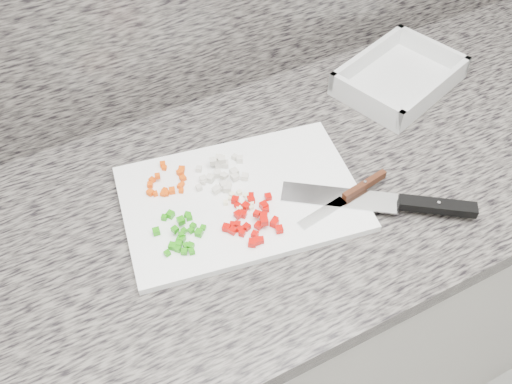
# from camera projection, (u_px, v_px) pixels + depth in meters

# --- Properties ---
(cabinet) EXTENTS (3.92, 0.62, 0.86)m
(cabinet) POSITION_uv_depth(u_px,v_px,m) (271.00, 312.00, 1.41)
(cabinet) COLOR beige
(cabinet) RESTS_ON ground
(countertop) EXTENTS (3.96, 0.64, 0.04)m
(countertop) POSITION_uv_depth(u_px,v_px,m) (276.00, 193.00, 1.07)
(countertop) COLOR #605B54
(countertop) RESTS_ON cabinet
(cutting_board) EXTENTS (0.46, 0.35, 0.01)m
(cutting_board) POSITION_uv_depth(u_px,v_px,m) (241.00, 198.00, 1.02)
(cutting_board) COLOR white
(cutting_board) RESTS_ON countertop
(carrot_pile) EXTENTS (0.09, 0.09, 0.02)m
(carrot_pile) POSITION_uv_depth(u_px,v_px,m) (167.00, 183.00, 1.03)
(carrot_pile) COLOR #E44704
(carrot_pile) RESTS_ON cutting_board
(onion_pile) EXTENTS (0.11, 0.09, 0.02)m
(onion_pile) POSITION_uv_depth(u_px,v_px,m) (222.00, 174.00, 1.04)
(onion_pile) COLOR beige
(onion_pile) RESTS_ON cutting_board
(green_pepper_pile) EXTENTS (0.09, 0.10, 0.02)m
(green_pepper_pile) POSITION_uv_depth(u_px,v_px,m) (181.00, 233.00, 0.95)
(green_pepper_pile) COLOR #218D0C
(green_pepper_pile) RESTS_ON cutting_board
(red_pepper_pile) EXTENTS (0.11, 0.11, 0.02)m
(red_pepper_pile) POSITION_uv_depth(u_px,v_px,m) (253.00, 219.00, 0.97)
(red_pepper_pile) COLOR #BD0702
(red_pepper_pile) RESTS_ON cutting_board
(garlic_pile) EXTENTS (0.05, 0.05, 0.01)m
(garlic_pile) POSITION_uv_depth(u_px,v_px,m) (241.00, 200.00, 1.01)
(garlic_pile) COLOR #F9F0C0
(garlic_pile) RESTS_ON cutting_board
(chef_knife) EXTENTS (0.30, 0.23, 0.02)m
(chef_knife) POSITION_uv_depth(u_px,v_px,m) (403.00, 203.00, 1.00)
(chef_knife) COLOR silver
(chef_knife) RESTS_ON cutting_board
(paring_knife) EXTENTS (0.20, 0.05, 0.02)m
(paring_knife) POSITION_uv_depth(u_px,v_px,m) (354.00, 192.00, 1.01)
(paring_knife) COLOR silver
(paring_knife) RESTS_ON cutting_board
(tray) EXTENTS (0.30, 0.26, 0.05)m
(tray) POSITION_uv_depth(u_px,v_px,m) (399.00, 79.00, 1.23)
(tray) COLOR silver
(tray) RESTS_ON countertop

